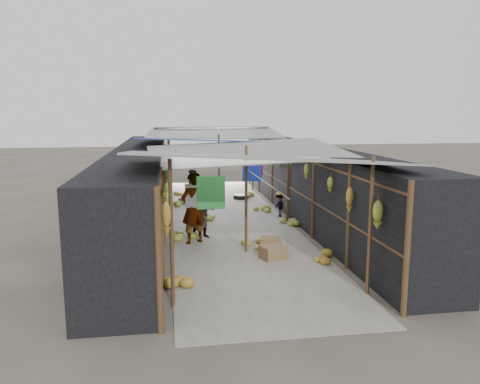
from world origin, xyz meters
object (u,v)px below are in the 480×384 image
vendor_seated (279,206)px  shopper_blue (202,210)px  crate_near (273,253)px  vendor_elderly (193,208)px  black_basin (241,197)px

vendor_seated → shopper_blue: bearing=-63.9°
vendor_seated → crate_near: bearing=-28.5°
vendor_elderly → vendor_seated: 4.00m
shopper_blue → vendor_seated: 3.46m
shopper_blue → vendor_seated: shopper_blue is taller
black_basin → shopper_blue: 5.89m
shopper_blue → black_basin: bearing=82.1°
black_basin → vendor_seated: vendor_seated is taller
vendor_elderly → vendor_seated: (2.92, 2.67, -0.55)m
black_basin → vendor_seated: bearing=-77.6°
crate_near → vendor_seated: size_ratio=0.70×
black_basin → crate_near: bearing=-93.3°
crate_near → vendor_seated: 4.45m
crate_near → shopper_blue: 2.66m
vendor_seated → vendor_elderly: bearing=-60.6°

